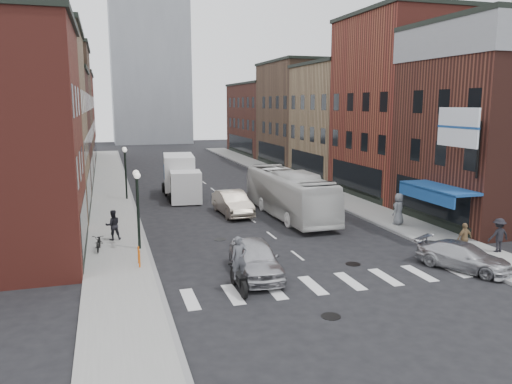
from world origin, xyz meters
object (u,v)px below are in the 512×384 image
at_px(bike_rack, 139,257).
at_px(motorcycle_rider, 239,266).
at_px(streetlamp_near, 137,195).
at_px(ped_right_c, 399,209).
at_px(streetlamp_far, 125,163).
at_px(sedan_left_far, 233,203).
at_px(box_truck, 181,177).
at_px(billboard_sign, 459,129).
at_px(ped_left_solo, 113,225).
at_px(sedan_left_near, 255,258).
at_px(curb_car, 464,256).
at_px(parked_bicycle, 99,242).
at_px(transit_bus, 289,194).
at_px(ped_right_b, 464,238).
at_px(ped_right_a, 499,235).

xyz_separation_m(bike_rack, motorcycle_rider, (3.60, -4.10, 0.52)).
distance_m(streetlamp_near, ped_right_c, 15.53).
height_order(streetlamp_far, sedan_left_far, streetlamp_far).
height_order(box_truck, sedan_left_far, box_truck).
xyz_separation_m(billboard_sign, ped_left_solo, (-17.21, 5.58, -5.16)).
bearing_deg(sedan_left_near, streetlamp_far, 107.84).
xyz_separation_m(sedan_left_far, ped_left_solo, (-7.83, -4.76, 0.17)).
bearing_deg(box_truck, billboard_sign, -50.49).
bearing_deg(curb_car, motorcycle_rider, 150.82).
distance_m(ped_left_solo, ped_right_c, 16.69).
height_order(streetlamp_near, parked_bicycle, streetlamp_near).
bearing_deg(transit_bus, sedan_left_near, -118.44).
relative_size(billboard_sign, ped_right_b, 2.42).
bearing_deg(motorcycle_rider, bike_rack, 131.39).
height_order(ped_right_b, ped_right_c, ped_right_c).
relative_size(sedan_left_far, ped_left_solo, 2.95).
bearing_deg(streetlamp_far, transit_bus, -40.70).
height_order(bike_rack, transit_bus, transit_bus).
relative_size(ped_right_a, ped_right_b, 1.11).
height_order(streetlamp_near, ped_right_b, streetlamp_near).
bearing_deg(ped_right_b, billboard_sign, -120.03).
xyz_separation_m(motorcycle_rider, ped_right_c, (12.01, 7.48, 0.04)).
relative_size(transit_bus, ped_left_solo, 6.69).
bearing_deg(bike_rack, box_truck, 75.28).
bearing_deg(transit_bus, ped_right_c, -41.97).
distance_m(transit_bus, parked_bicycle, 13.06).
xyz_separation_m(streetlamp_far, ped_right_a, (16.96, -19.73, -1.91)).
bearing_deg(ped_right_b, ped_left_solo, -31.99).
relative_size(box_truck, sedan_left_far, 1.61).
xyz_separation_m(curb_car, parked_bicycle, (-15.75, 7.45, -0.04)).
relative_size(streetlamp_far, bike_rack, 5.14).
distance_m(bike_rack, ped_right_a, 17.43).
bearing_deg(transit_bus, sedan_left_far, 155.73).
xyz_separation_m(sedan_left_near, ped_right_b, (10.58, -0.30, 0.13)).
xyz_separation_m(sedan_left_near, sedan_left_far, (2.03, 12.02, 0.01)).
distance_m(transit_bus, ped_right_c, 7.10).
relative_size(sedan_left_far, curb_car, 1.15).
bearing_deg(box_truck, ped_left_solo, -108.61).
relative_size(streetlamp_far, ped_left_solo, 2.51).
height_order(streetlamp_far, ped_right_b, streetlamp_far).
height_order(transit_bus, ped_right_b, transit_bus).
xyz_separation_m(sedan_left_near, ped_right_a, (12.39, -0.55, 0.22)).
xyz_separation_m(streetlamp_far, curb_car, (13.80, -21.11, -2.30)).
bearing_deg(sedan_left_near, sedan_left_far, 84.86).
bearing_deg(ped_right_c, curb_car, 51.57).
xyz_separation_m(curb_car, ped_right_a, (3.17, 1.38, 0.39)).
distance_m(streetlamp_far, sedan_left_near, 19.83).
bearing_deg(ped_right_a, motorcycle_rider, 6.93).
bearing_deg(ped_right_a, billboard_sign, -63.92).
height_order(billboard_sign, bike_rack, billboard_sign).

